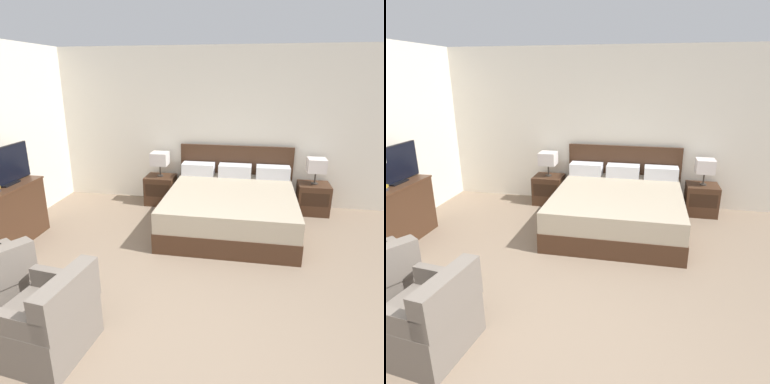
# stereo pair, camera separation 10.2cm
# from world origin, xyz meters

# --- Properties ---
(ground_plane) EXTENTS (11.67, 11.67, 0.00)m
(ground_plane) POSITION_xyz_m (0.00, 0.00, 0.00)
(ground_plane) COLOR #84705B
(wall_back) EXTENTS (6.85, 0.06, 2.69)m
(wall_back) POSITION_xyz_m (0.00, 3.92, 1.34)
(wall_back) COLOR silver
(wall_back) RESTS_ON ground
(bed) EXTENTS (1.96, 2.11, 1.06)m
(bed) POSITION_xyz_m (0.39, 2.85, 0.31)
(bed) COLOR #422819
(bed) RESTS_ON ground
(nightstand_left) EXTENTS (0.51, 0.46, 0.51)m
(nightstand_left) POSITION_xyz_m (-0.93, 3.60, 0.25)
(nightstand_left) COLOR #422819
(nightstand_left) RESTS_ON ground
(nightstand_right) EXTENTS (0.51, 0.46, 0.51)m
(nightstand_right) POSITION_xyz_m (1.70, 3.60, 0.25)
(nightstand_right) COLOR #422819
(nightstand_right) RESTS_ON ground
(table_lamp_left) EXTENTS (0.29, 0.29, 0.43)m
(table_lamp_left) POSITION_xyz_m (-0.93, 3.60, 0.82)
(table_lamp_left) COLOR #332D28
(table_lamp_left) RESTS_ON nightstand_left
(table_lamp_right) EXTENTS (0.29, 0.29, 0.43)m
(table_lamp_right) POSITION_xyz_m (1.70, 3.60, 0.82)
(table_lamp_right) COLOR #332D28
(table_lamp_right) RESTS_ON nightstand_right
(dresser) EXTENTS (0.48, 1.07, 0.82)m
(dresser) POSITION_xyz_m (-2.56, 1.72, 0.42)
(dresser) COLOR #422819
(dresser) RESTS_ON ground
(tv) EXTENTS (0.18, 0.94, 0.51)m
(tv) POSITION_xyz_m (-2.56, 1.81, 1.07)
(tv) COLOR black
(tv) RESTS_ON dresser
(armchair_companion) EXTENTS (0.76, 0.75, 0.76)m
(armchair_companion) POSITION_xyz_m (-0.92, -0.00, 0.28)
(armchair_companion) COLOR #70665B
(armchair_companion) RESTS_ON ground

